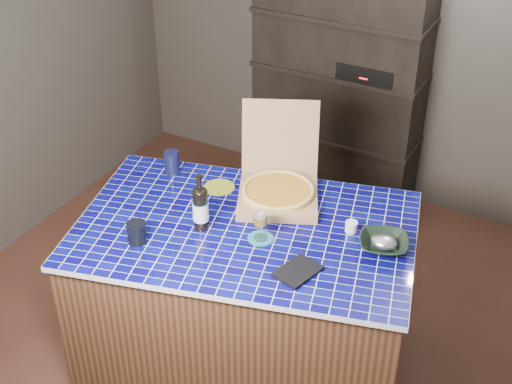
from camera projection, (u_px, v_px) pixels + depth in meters
The scene contains 14 objects.
room at pixel (232, 135), 3.79m from camera, with size 3.50×3.50×3.50m.
shelving_unit at pixel (339, 88), 5.11m from camera, with size 1.20×0.41×1.80m.
kitchen_island at pixel (246, 297), 3.88m from camera, with size 1.93×1.48×0.94m.
pizza_box at pixel (278, 188), 3.81m from camera, with size 0.59×0.64×0.46m.
mead_bottle at pixel (201, 208), 3.55m from camera, with size 0.08×0.08×0.31m.
teal_trivet at pixel (261, 238), 3.54m from camera, with size 0.13×0.13×0.01m, color #18697E.
wine_glass at pixel (261, 219), 3.47m from camera, with size 0.08×0.08×0.17m.
tumbler at pixel (137, 232), 3.49m from camera, with size 0.10×0.10×0.11m, color black.
dvd_case at pixel (298, 271), 3.31m from camera, with size 0.15×0.21×0.02m, color black.
bowl at pixel (384, 244), 3.46m from camera, with size 0.24×0.24×0.06m, color black.
foil_contents at pixel (384, 242), 3.45m from camera, with size 0.13×0.11×0.06m, color silver.
white_jar at pixel (351, 227), 3.58m from camera, with size 0.06×0.06×0.05m, color white.
navy_cup at pixel (172, 162), 4.03m from camera, with size 0.08×0.08×0.13m, color black.
green_trivet at pixel (219, 187), 3.93m from camera, with size 0.17×0.17×0.01m, color #919C21.
Camera 1 is at (1.69, -2.89, 3.06)m, focal length 50.00 mm.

